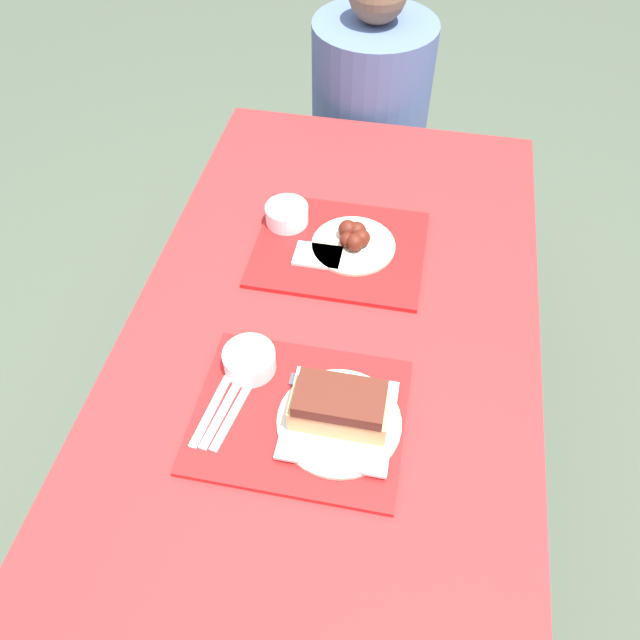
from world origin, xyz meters
TOP-DOWN VIEW (x-y plane):
  - ground_plane at (0.00, 0.00)m, footprint 12.00×12.00m
  - picnic_table at (0.00, 0.00)m, footprint 0.90×1.65m
  - picnic_bench_far at (0.00, 1.04)m, footprint 0.85×0.28m
  - tray_near at (-0.02, -0.22)m, footprint 0.41×0.33m
  - tray_far at (-0.02, 0.26)m, footprint 0.41×0.33m
  - bowl_coleslaw_near at (-0.14, -0.13)m, footprint 0.11×0.11m
  - brisket_sandwich_plate at (0.06, -0.22)m, footprint 0.24×0.24m
  - plastic_fork_near at (-0.17, -0.24)m, footprint 0.04×0.17m
  - plastic_knife_near at (-0.15, -0.24)m, footprint 0.05×0.17m
  - plastic_spoon_near at (-0.19, -0.24)m, footprint 0.04×0.17m
  - condiment_packet at (-0.04, -0.14)m, footprint 0.04×0.03m
  - bowl_coleslaw_far at (-0.17, 0.33)m, footprint 0.11×0.11m
  - wings_plate_far at (0.01, 0.27)m, footprint 0.20×0.20m
  - napkin_far at (-0.07, 0.22)m, footprint 0.11×0.08m
  - person_seated_across at (-0.06, 1.04)m, footprint 0.39×0.39m

SIDE VIEW (x-z plane):
  - ground_plane at x=0.00m, z-range 0.00..0.00m
  - picnic_bench_far at x=0.00m, z-range 0.16..0.63m
  - picnic_table at x=0.00m, z-range 0.29..1.06m
  - person_seated_across at x=-0.06m, z-range 0.41..1.08m
  - tray_near at x=-0.02m, z-range 0.77..0.78m
  - tray_far at x=-0.02m, z-range 0.77..0.78m
  - plastic_fork_near at x=-0.17m, z-range 0.78..0.79m
  - plastic_knife_near at x=-0.15m, z-range 0.78..0.79m
  - plastic_spoon_near at x=-0.19m, z-range 0.78..0.79m
  - condiment_packet at x=-0.04m, z-range 0.78..0.79m
  - napkin_far at x=-0.07m, z-range 0.78..0.79m
  - wings_plate_far at x=0.01m, z-range 0.77..0.83m
  - bowl_coleslaw_near at x=-0.14m, z-range 0.79..0.83m
  - bowl_coleslaw_far at x=-0.17m, z-range 0.79..0.83m
  - brisket_sandwich_plate at x=0.06m, z-range 0.77..0.87m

